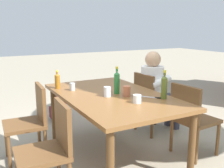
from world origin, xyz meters
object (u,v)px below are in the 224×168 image
(cup_terracotta, at_px, (127,91))
(backpack_by_near_side, at_px, (58,108))
(chair_far_right, at_px, (191,116))
(cup_glass, at_px, (107,92))
(dining_table, at_px, (112,101))
(person_in_white_shirt, at_px, (156,88))
(cup_white, at_px, (137,99))
(chair_near_left, at_px, (31,119))
(chair_near_right, at_px, (50,146))
(cup_steel, at_px, (72,87))
(bottle_amber, at_px, (57,81))
(bottle_olive, at_px, (164,87))
(table_knife, at_px, (153,97))
(chair_far_left, at_px, (150,100))
(bottle_green, at_px, (117,82))

(cup_terracotta, distance_m, backpack_by_near_side, 1.80)
(chair_far_right, height_order, cup_glass, cup_glass)
(cup_glass, bearing_deg, dining_table, 123.11)
(chair_far_right, bearing_deg, person_in_white_shirt, 172.30)
(cup_white, relative_size, backpack_by_near_side, 0.20)
(chair_near_left, height_order, chair_far_right, same)
(chair_near_left, height_order, cup_terracotta, cup_terracotta)
(chair_near_right, bearing_deg, cup_steel, 147.75)
(bottle_amber, xyz_separation_m, cup_glass, (0.64, 0.36, -0.04))
(chair_far_right, bearing_deg, bottle_amber, -127.53)
(chair_near_right, height_order, bottle_olive, bottle_olive)
(chair_far_right, distance_m, table_knife, 0.59)
(dining_table, height_order, chair_near_left, chair_near_left)
(chair_far_left, xyz_separation_m, cup_white, (0.82, -0.78, 0.32))
(cup_white, bearing_deg, chair_near_left, -132.70)
(cup_white, height_order, backpack_by_near_side, cup_white)
(cup_terracotta, height_order, backpack_by_near_side, cup_terracotta)
(chair_near_right, height_order, bottle_amber, bottle_amber)
(chair_far_left, xyz_separation_m, chair_near_right, (0.80, -1.66, 0.00))
(cup_white, bearing_deg, cup_glass, -157.94)
(chair_far_right, xyz_separation_m, bottle_amber, (-0.99, -1.29, 0.37))
(chair_near_right, bearing_deg, bottle_green, 114.53)
(chair_far_left, height_order, bottle_amber, bottle_amber)
(chair_near_right, height_order, cup_terracotta, cup_terracotta)
(dining_table, relative_size, bottle_olive, 5.81)
(bottle_green, distance_m, cup_glass, 0.19)
(bottle_olive, bearing_deg, cup_terracotta, -133.34)
(person_in_white_shirt, distance_m, bottle_amber, 1.42)
(bottle_green, bearing_deg, cup_steel, -134.72)
(person_in_white_shirt, height_order, cup_glass, person_in_white_shirt)
(bottle_green, height_order, cup_white, bottle_green)
(bottle_amber, distance_m, cup_steel, 0.23)
(chair_far_left, height_order, chair_near_left, same)
(bottle_amber, relative_size, cup_glass, 2.06)
(cup_terracotta, xyz_separation_m, cup_steel, (-0.54, -0.43, -0.01))
(cup_white, xyz_separation_m, backpack_by_near_side, (-1.95, -0.24, -0.61))
(person_in_white_shirt, height_order, bottle_green, person_in_white_shirt)
(chair_far_right, xyz_separation_m, table_knife, (-0.07, -0.51, 0.28))
(dining_table, relative_size, table_knife, 8.83)
(chair_far_left, relative_size, cup_white, 10.28)
(chair_near_left, bearing_deg, cup_glass, 58.42)
(chair_near_right, bearing_deg, cup_glass, 114.92)
(bottle_amber, relative_size, backpack_by_near_side, 0.55)
(bottle_olive, xyz_separation_m, table_knife, (-0.08, -0.08, -0.13))
(chair_far_right, distance_m, cup_steel, 1.45)
(chair_near_right, relative_size, cup_steel, 9.60)
(bottle_green, height_order, backpack_by_near_side, bottle_green)
(dining_table, bearing_deg, backpack_by_near_side, -173.14)
(chair_far_right, distance_m, bottle_amber, 1.66)
(chair_near_left, height_order, bottle_green, bottle_green)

